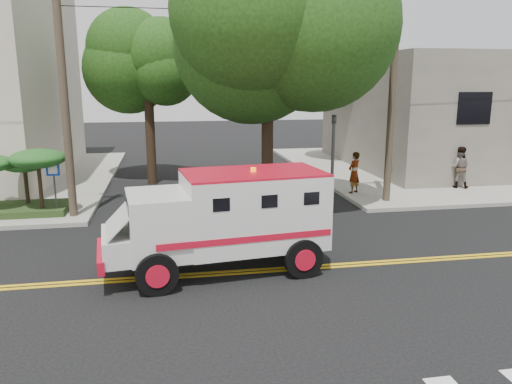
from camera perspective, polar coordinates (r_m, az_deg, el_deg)
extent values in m
plane|color=black|center=(13.08, 0.46, -9.01)|extent=(100.00, 100.00, 0.00)
cube|color=gray|center=(30.31, 21.31, 2.72)|extent=(17.00, 17.00, 0.15)
cube|color=#666057|center=(31.21, 23.66, 8.49)|extent=(14.00, 12.00, 6.00)
cylinder|color=#382D23|center=(18.27, -21.13, 10.77)|extent=(0.28, 0.28, 9.00)
cylinder|color=#382D23|center=(20.07, 15.34, 11.25)|extent=(0.28, 0.28, 9.00)
cylinder|color=black|center=(18.88, 1.32, 8.59)|extent=(0.44, 0.44, 7.00)
sphere|color=#16380F|center=(18.96, 1.38, 19.20)|extent=(5.32, 5.32, 5.32)
cylinder|color=black|center=(24.05, -12.04, 7.51)|extent=(0.44, 0.44, 5.60)
sphere|color=#16380F|center=(23.98, -12.35, 14.18)|extent=(3.92, 3.92, 3.92)
sphere|color=#16380F|center=(23.42, -10.32, 15.34)|extent=(3.36, 3.36, 3.36)
cylinder|color=black|center=(30.01, 10.96, 8.85)|extent=(0.44, 0.44, 5.95)
sphere|color=#16380F|center=(29.97, 11.21, 14.53)|extent=(4.20, 4.20, 4.20)
sphere|color=#16380F|center=(29.78, 13.35, 15.31)|extent=(3.60, 3.60, 3.60)
cylinder|color=#3F3F42|center=(18.81, 8.74, 3.22)|extent=(0.12, 0.12, 3.60)
imported|color=#3F3F42|center=(18.64, 8.88, 7.31)|extent=(0.15, 0.18, 0.90)
cylinder|color=#3F3F42|center=(18.96, -21.97, 0.06)|extent=(0.06, 0.06, 2.00)
cube|color=#0C33A5|center=(18.76, -22.21, 2.40)|extent=(0.45, 0.03, 0.45)
cube|color=#1E3314|center=(20.00, -25.11, -1.76)|extent=(3.20, 2.00, 0.24)
cylinder|color=black|center=(20.18, -24.76, 0.72)|extent=(0.14, 0.14, 1.36)
ellipsoid|color=#154619|center=(20.06, -24.96, 2.86)|extent=(1.55, 1.55, 0.54)
cylinder|color=black|center=(19.13, -23.43, 0.73)|extent=(0.14, 0.14, 1.68)
ellipsoid|color=#154619|center=(18.97, -23.68, 3.53)|extent=(1.91, 1.91, 0.66)
cube|color=silver|center=(12.85, -0.30, -2.02)|extent=(3.73, 2.47, 1.89)
cube|color=silver|center=(12.45, -11.09, -3.60)|extent=(1.66, 2.13, 1.53)
cube|color=black|center=(12.30, -14.42, -2.01)|extent=(0.23, 1.52, 0.63)
cube|color=silver|center=(12.53, -15.32, -5.87)|extent=(1.02, 1.88, 0.63)
cube|color=#B60E22|center=(12.60, -17.31, -6.97)|extent=(0.39, 1.94, 0.31)
cube|color=#B60E22|center=(12.64, -0.31, 2.25)|extent=(3.73, 2.47, 0.05)
cylinder|color=black|center=(11.77, -11.25, -9.19)|extent=(1.02, 0.40, 0.99)
cylinder|color=black|center=(13.66, -12.14, -6.14)|extent=(1.02, 0.40, 0.99)
cylinder|color=black|center=(12.59, 5.39, -7.54)|extent=(1.02, 0.40, 0.99)
cylinder|color=black|center=(14.37, 2.34, -4.92)|extent=(1.02, 0.40, 0.99)
imported|color=gray|center=(21.48, 11.15, 2.19)|extent=(0.77, 0.71, 1.76)
imported|color=gray|center=(23.92, 22.23, 2.64)|extent=(1.12, 1.04, 1.84)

